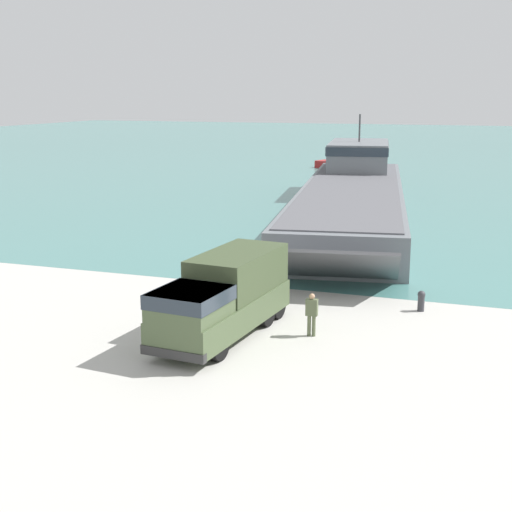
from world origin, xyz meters
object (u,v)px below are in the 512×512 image
object	(u,v)px
landing_craft	(353,190)
moored_boat_a	(342,164)
military_truck	(223,296)
soldier_on_ramp	(312,312)
mooring_bollard	(421,300)

from	to	relation	value
landing_craft	moored_boat_a	bearing A→B (deg)	94.83
moored_boat_a	military_truck	bearing A→B (deg)	27.65
soldier_on_ramp	mooring_bollard	xyz separation A→B (m)	(3.55, 4.55, -0.48)
mooring_bollard	landing_craft	bearing A→B (deg)	107.93
landing_craft	soldier_on_ramp	size ratio (longest dim) A/B	24.39
soldier_on_ramp	mooring_bollard	distance (m)	5.79
moored_boat_a	mooring_bollard	bearing A→B (deg)	35.05
soldier_on_ramp	mooring_bollard	size ratio (longest dim) A/B	1.89
soldier_on_ramp	mooring_bollard	world-z (taller)	soldier_on_ramp
landing_craft	soldier_on_ramp	world-z (taller)	landing_craft
military_truck	soldier_on_ramp	xyz separation A→B (m)	(3.14, 1.03, -0.60)
landing_craft	military_truck	distance (m)	29.73
military_truck	moored_boat_a	distance (m)	61.68
military_truck	soldier_on_ramp	distance (m)	3.36
soldier_on_ramp	moored_boat_a	distance (m)	61.19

